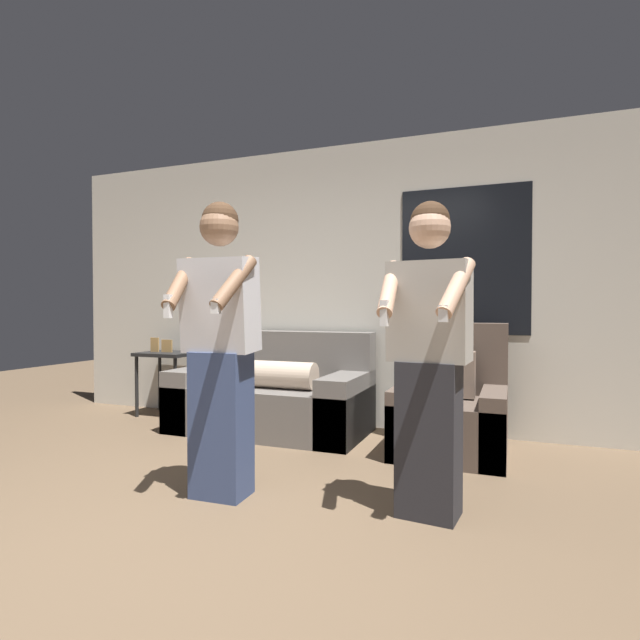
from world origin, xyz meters
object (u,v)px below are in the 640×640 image
(side_table, at_px, (167,361))
(person_left, at_px, (220,346))
(armchair, at_px, (451,411))
(couch, at_px, (272,396))
(person_right, at_px, (429,356))

(side_table, distance_m, person_left, 2.53)
(armchair, xyz_separation_m, side_table, (-2.96, 0.30, 0.25))
(side_table, height_order, person_left, person_left)
(couch, xyz_separation_m, armchair, (1.62, -0.11, 0.01))
(person_right, bearing_deg, armchair, 91.15)
(couch, bearing_deg, side_table, 171.69)
(couch, xyz_separation_m, side_table, (-1.34, 0.20, 0.25))
(couch, height_order, side_table, couch)
(armchair, distance_m, person_left, 1.97)
(armchair, bearing_deg, couch, 176.20)
(armchair, relative_size, person_right, 0.59)
(armchair, distance_m, person_right, 1.41)
(couch, height_order, person_left, person_left)
(person_left, xyz_separation_m, person_right, (1.21, 0.16, -0.03))
(couch, height_order, person_right, person_right)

